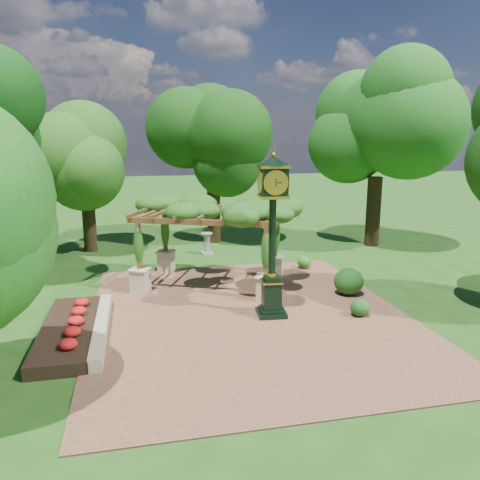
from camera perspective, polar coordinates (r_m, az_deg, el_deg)
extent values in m
plane|color=#1E4714|center=(14.49, 2.16, -10.62)|extent=(120.00, 120.00, 0.00)
cube|color=brown|center=(15.38, 1.21, -9.14)|extent=(10.00, 12.00, 0.04)
cube|color=#C6B793|center=(14.52, -16.52, -10.24)|extent=(0.35, 5.00, 0.40)
cube|color=red|center=(14.63, -20.09, -10.40)|extent=(1.50, 5.00, 0.36)
cube|color=black|center=(15.35, 3.82, -8.85)|extent=(0.98, 0.98, 0.14)
cube|color=black|center=(15.14, 3.85, -6.69)|extent=(0.62, 0.62, 1.02)
cube|color=gold|center=(15.00, 3.88, -5.05)|extent=(0.69, 0.69, 0.05)
cylinder|color=black|center=(14.63, 3.96, 0.47)|extent=(0.25, 0.25, 2.61)
cube|color=black|center=(14.38, 4.06, 7.13)|extent=(0.86, 0.86, 0.79)
cylinder|color=beige|center=(13.98, 4.39, 6.97)|extent=(0.68, 0.09, 0.68)
cone|color=black|center=(14.34, 4.10, 9.61)|extent=(1.11, 1.11, 0.28)
sphere|color=gold|center=(14.33, 4.11, 10.29)|extent=(0.16, 0.16, 0.16)
cube|color=beige|center=(17.81, -12.07, -4.88)|extent=(0.80, 0.80, 0.85)
cube|color=brown|center=(17.47, -12.26, -0.67)|extent=(0.20, 0.20, 1.74)
cube|color=beige|center=(16.59, 3.15, -5.89)|extent=(0.80, 0.80, 0.85)
cube|color=brown|center=(16.23, 3.21, -1.39)|extent=(0.20, 0.20, 1.74)
cube|color=beige|center=(20.33, -8.99, -2.60)|extent=(0.80, 0.80, 0.85)
cube|color=brown|center=(20.03, -9.12, 1.10)|extent=(0.20, 0.20, 1.74)
cube|color=beige|center=(19.27, 4.30, -3.31)|extent=(0.80, 0.80, 0.85)
cube|color=brown|center=(18.96, 4.36, 0.59)|extent=(0.20, 0.20, 1.74)
cube|color=brown|center=(16.50, -4.87, 2.16)|extent=(5.06, 2.28, 0.21)
cube|color=brown|center=(19.19, -2.59, 3.63)|extent=(5.06, 2.28, 0.21)
ellipsoid|color=#235117|center=(17.80, -3.66, 3.76)|extent=(6.35, 5.27, 0.94)
cube|color=gray|center=(23.33, -4.04, -1.58)|extent=(0.70, 0.70, 0.11)
cylinder|color=gray|center=(23.22, -4.05, -0.42)|extent=(0.35, 0.35, 0.97)
cylinder|color=gray|center=(23.11, -4.07, 0.80)|extent=(0.66, 0.66, 0.05)
ellipsoid|color=#1A4F16|center=(15.65, 14.41, -7.98)|extent=(0.67, 0.67, 0.55)
ellipsoid|color=#1A4C15|center=(17.59, 13.11, -4.94)|extent=(1.18, 1.18, 0.97)
ellipsoid|color=#2B681E|center=(20.75, 7.82, -2.70)|extent=(0.78, 0.78, 0.54)
cylinder|color=#2F2212|center=(24.84, -17.89, 1.94)|extent=(0.66, 0.66, 2.86)
ellipsoid|color=#234F16|center=(24.48, -18.47, 10.46)|extent=(3.91, 3.91, 4.51)
cylinder|color=#372716|center=(25.77, -3.22, 3.12)|extent=(0.72, 0.72, 3.07)
ellipsoid|color=#133B0E|center=(25.44, -3.33, 11.96)|extent=(4.58, 4.58, 4.85)
cylinder|color=black|center=(25.85, 15.94, 3.36)|extent=(0.76, 0.76, 3.67)
ellipsoid|color=#1C5418|center=(25.59, 16.58, 13.88)|extent=(5.50, 5.50, 5.79)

